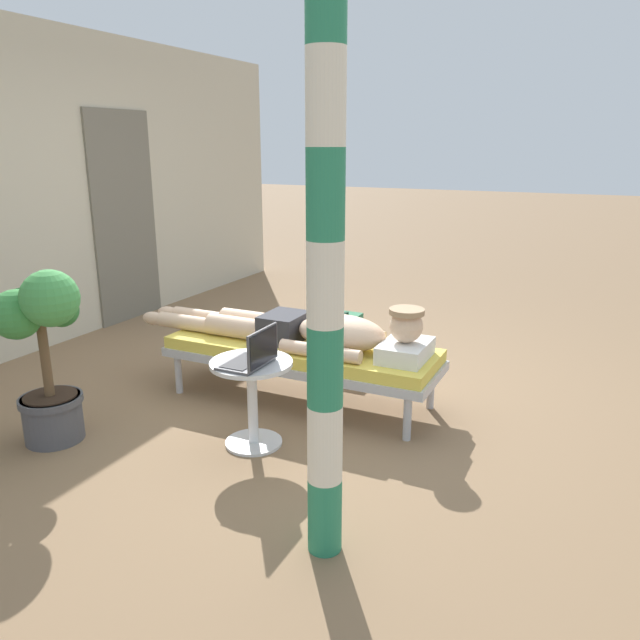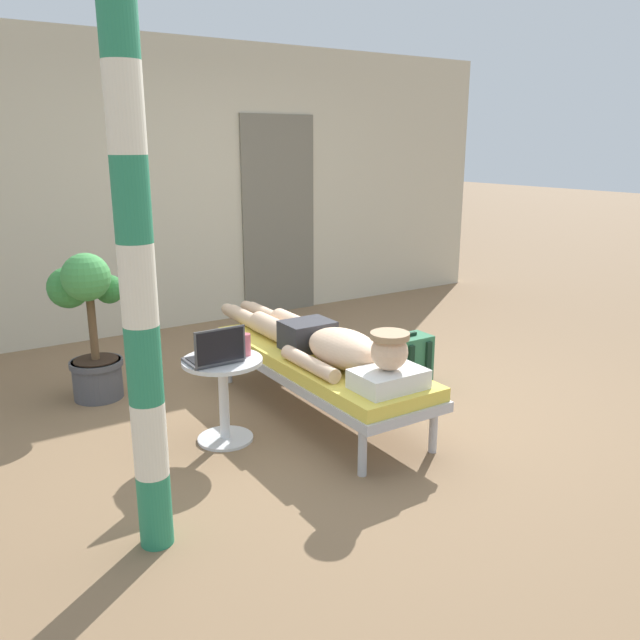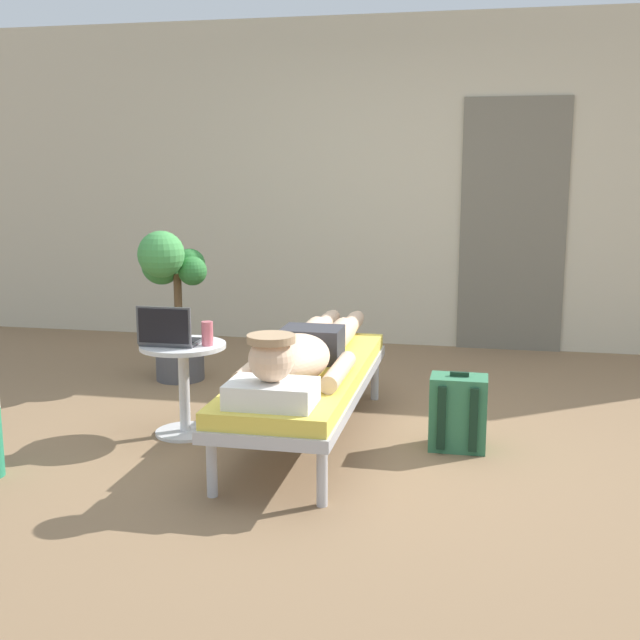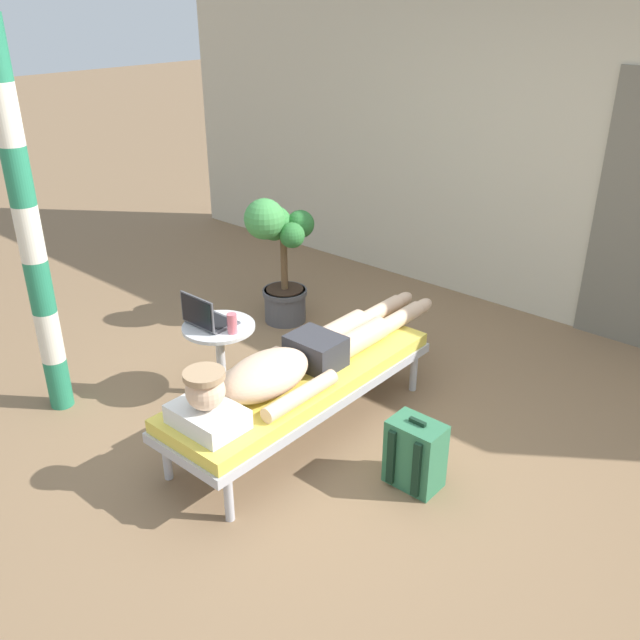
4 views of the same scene
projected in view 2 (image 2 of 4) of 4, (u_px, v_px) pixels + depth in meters
ground_plane at (345, 405)px, 4.49m from camera, size 40.00×40.00×0.00m
house_wall_back at (168, 187)px, 6.16m from camera, size 7.60×0.20×2.70m
house_door_panel at (279, 216)px, 6.75m from camera, size 0.84×0.03×2.04m
lounge_chair at (318, 364)px, 4.28m from camera, size 0.61×1.90×0.42m
person_reclining at (324, 342)px, 4.18m from camera, size 0.53×2.17×0.33m
side_table at (223, 385)px, 3.88m from camera, size 0.48×0.48×0.52m
laptop at (216, 354)px, 3.75m from camera, size 0.31×0.24×0.23m
drink_glass at (245, 345)px, 3.89m from camera, size 0.06×0.06×0.13m
backpack at (409, 362)px, 4.78m from camera, size 0.30×0.26×0.42m
potted_plant at (88, 316)px, 4.44m from camera, size 0.49×0.60×1.07m
porch_post at (138, 285)px, 2.64m from camera, size 0.15×0.15×2.40m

